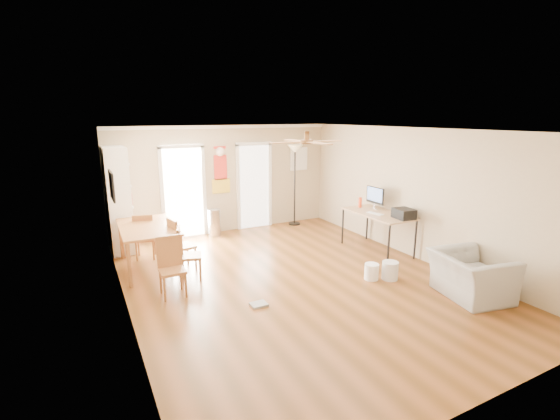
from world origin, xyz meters
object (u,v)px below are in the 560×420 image
dining_chair_right_b (190,253)px  dining_table (149,247)px  dining_chair_right_a (182,244)px  wastebasket_b (390,270)px  printer (404,214)px  dining_chair_near (172,268)px  torchiere_lamp (295,185)px  armchair (470,276)px  trash_can (214,223)px  wastebasket_a (371,272)px  bookshelf (118,200)px  dining_chair_far (145,236)px  computer_desk (377,232)px

dining_chair_right_b → dining_table: bearing=49.1°
dining_chair_right_a → wastebasket_b: 3.82m
printer → wastebasket_b: printer is taller
dining_chair_near → torchiere_lamp: bearing=36.7°
dining_table → armchair: (4.30, -3.62, -0.06)m
dining_chair_near → trash_can: dining_chair_near is taller
dining_table → dining_chair_near: 1.41m
dining_chair_right_a → armchair: 5.00m
dining_table → dining_chair_right_b: bearing=-57.3°
wastebasket_a → dining_chair_right_a: bearing=144.0°
dining_table → dining_chair_right_a: size_ratio=1.69×
dining_chair_right_a → printer: printer is taller
bookshelf → printer: (4.96, -3.17, -0.17)m
dining_chair_near → trash_can: size_ratio=1.46×
dining_chair_far → computer_desk: bearing=172.9°
bookshelf → trash_can: bearing=-12.5°
dining_chair_far → torchiere_lamp: size_ratio=0.44×
computer_desk → wastebasket_a: (-1.09, -1.14, -0.27)m
printer → wastebasket_b: size_ratio=1.20×
printer → bookshelf: bearing=153.2°
dining_chair_far → armchair: size_ratio=0.85×
computer_desk → dining_chair_near: bearing=-177.7°
dining_chair_near → wastebasket_a: size_ratio=3.33×
dining_chair_right_a → wastebasket_a: bearing=-137.1°
dining_chair_near → torchiere_lamp: 4.78m
dining_table → trash_can: 2.22m
wastebasket_b → printer: bearing=36.7°
trash_can → armchair: size_ratio=0.59×
dining_chair_far → printer: bearing=167.5°
dining_chair_near → wastebasket_b: (3.55, -1.11, -0.31)m
trash_can → armchair: armchair is taller
dining_chair_near → torchiere_lamp: torchiere_lamp is taller
dining_chair_right_b → printer: printer is taller
dining_chair_right_a → trash_can: 2.09m
dining_chair_far → wastebasket_a: (3.35, -2.96, -0.32)m
bookshelf → wastebasket_a: 5.36m
torchiere_lamp → wastebasket_a: (-0.57, -3.78, -0.90)m
dining_chair_far → torchiere_lamp: torchiere_lamp is taller
dining_table → armchair: dining_table is taller
bookshelf → dining_table: 1.56m
dining_chair_right_a → dining_chair_far: (-0.53, 0.91, -0.02)m
printer → computer_desk: bearing=109.2°
dining_chair_right_b → wastebasket_a: dining_chair_right_b is taller
wastebasket_a → printer: bearing=24.2°
bookshelf → dining_chair_near: (0.48, -2.76, -0.63)m
dining_table → printer: 4.97m
torchiere_lamp → armchair: torchiere_lamp is taller
wastebasket_a → wastebasket_b: size_ratio=0.88×
dining_chair_near → computer_desk: dining_chair_near is taller
computer_desk → wastebasket_b: computer_desk is taller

